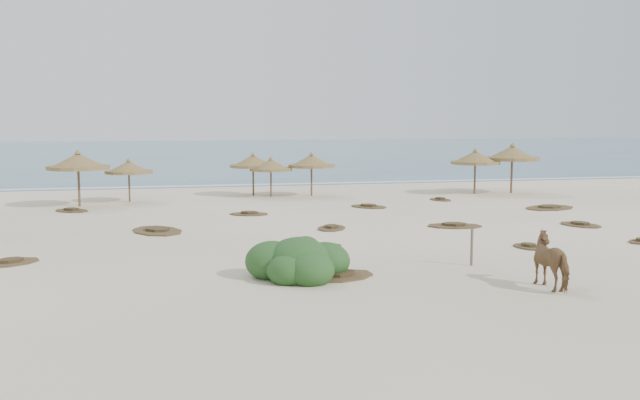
% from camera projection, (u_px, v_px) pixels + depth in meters
% --- Properties ---
extents(ground, '(160.00, 160.00, 0.00)m').
position_uv_depth(ground, '(380.00, 253.00, 24.68)').
color(ground, beige).
rests_on(ground, ground).
extents(ocean, '(200.00, 100.00, 0.01)m').
position_uv_depth(ocean, '(215.00, 152.00, 97.35)').
color(ocean, '#24516C').
rests_on(ocean, ground).
extents(foam_line, '(70.00, 0.60, 0.01)m').
position_uv_depth(foam_line, '(268.00, 185.00, 49.87)').
color(foam_line, white).
rests_on(foam_line, ground).
extents(palapa_0, '(4.23, 4.23, 3.01)m').
position_uv_depth(palapa_0, '(78.00, 162.00, 37.39)').
color(palapa_0, brown).
rests_on(palapa_0, ground).
extents(palapa_1, '(3.07, 3.07, 2.45)m').
position_uv_depth(palapa_1, '(129.00, 168.00, 39.45)').
color(palapa_1, brown).
rests_on(palapa_1, ground).
extents(palapa_2, '(3.10, 3.10, 2.61)m').
position_uv_depth(palapa_2, '(253.00, 162.00, 42.66)').
color(palapa_2, brown).
rests_on(palapa_2, ground).
extents(palapa_3, '(2.88, 2.88, 2.39)m').
position_uv_depth(palapa_3, '(271.00, 166.00, 41.96)').
color(palapa_3, brown).
rests_on(palapa_3, ground).
extents(palapa_4, '(3.53, 3.53, 2.64)m').
position_uv_depth(palapa_4, '(311.00, 162.00, 42.50)').
color(palapa_4, brown).
rests_on(palapa_4, ground).
extents(palapa_5, '(3.97, 3.97, 2.83)m').
position_uv_depth(palapa_5, '(475.00, 158.00, 43.53)').
color(palapa_5, brown).
rests_on(palapa_5, ground).
extents(palapa_6, '(3.51, 3.51, 3.14)m').
position_uv_depth(palapa_6, '(512.00, 154.00, 44.05)').
color(palapa_6, brown).
rests_on(palapa_6, ground).
extents(horse, '(0.95, 1.86, 1.52)m').
position_uv_depth(horse, '(554.00, 261.00, 19.54)').
color(horse, '#906441').
rests_on(horse, ground).
extents(fence_post_near, '(0.11, 0.11, 1.18)m').
position_uv_depth(fence_post_near, '(472.00, 247.00, 22.54)').
color(fence_post_near, brown).
rests_on(fence_post_near, ground).
extents(bush, '(3.13, 2.75, 1.40)m').
position_uv_depth(bush, '(299.00, 262.00, 20.80)').
color(bush, '#265022').
rests_on(bush, ground).
extents(scrub_0, '(2.23, 2.07, 0.16)m').
position_uv_depth(scrub_0, '(10.00, 262.00, 22.88)').
color(scrub_0, brown).
rests_on(scrub_0, ground).
extents(scrub_1, '(2.77, 3.34, 0.16)m').
position_uv_depth(scrub_1, '(157.00, 230.00, 29.29)').
color(scrub_1, brown).
rests_on(scrub_1, ground).
extents(scrub_2, '(1.79, 2.10, 0.16)m').
position_uv_depth(scrub_2, '(331.00, 228.00, 30.01)').
color(scrub_2, brown).
rests_on(scrub_2, ground).
extents(scrub_3, '(2.66, 2.05, 0.16)m').
position_uv_depth(scrub_3, '(454.00, 225.00, 30.64)').
color(scrub_3, brown).
rests_on(scrub_3, ground).
extents(scrub_4, '(1.84, 2.28, 0.16)m').
position_uv_depth(scrub_4, '(580.00, 224.00, 30.94)').
color(scrub_4, brown).
rests_on(scrub_4, ground).
extents(scrub_5, '(3.48, 2.90, 0.16)m').
position_uv_depth(scrub_5, '(550.00, 207.00, 36.80)').
color(scrub_5, brown).
rests_on(scrub_5, ground).
extents(scrub_6, '(2.29, 2.30, 0.16)m').
position_uv_depth(scrub_6, '(72.00, 210.00, 35.67)').
color(scrub_6, brown).
rests_on(scrub_6, ground).
extents(scrub_7, '(2.35, 2.46, 0.16)m').
position_uv_depth(scrub_7, '(369.00, 206.00, 37.28)').
color(scrub_7, brown).
rests_on(scrub_7, ground).
extents(scrub_9, '(2.60, 2.56, 0.16)m').
position_uv_depth(scrub_9, '(318.00, 248.00, 25.41)').
color(scrub_9, brown).
rests_on(scrub_9, ground).
extents(scrub_10, '(1.32, 1.74, 0.16)m').
position_uv_depth(scrub_10, '(440.00, 199.00, 40.45)').
color(scrub_10, brown).
rests_on(scrub_10, ground).
extents(scrub_11, '(2.56, 2.10, 0.16)m').
position_uv_depth(scrub_11, '(340.00, 275.00, 20.94)').
color(scrub_11, brown).
rests_on(scrub_11, ground).
extents(scrub_12, '(1.12, 1.53, 0.16)m').
position_uv_depth(scrub_12, '(529.00, 246.00, 25.65)').
color(scrub_12, brown).
rests_on(scrub_12, ground).
extents(scrub_13, '(2.19, 1.76, 0.16)m').
position_uv_depth(scrub_13, '(249.00, 214.00, 34.42)').
color(scrub_13, brown).
rests_on(scrub_13, ground).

